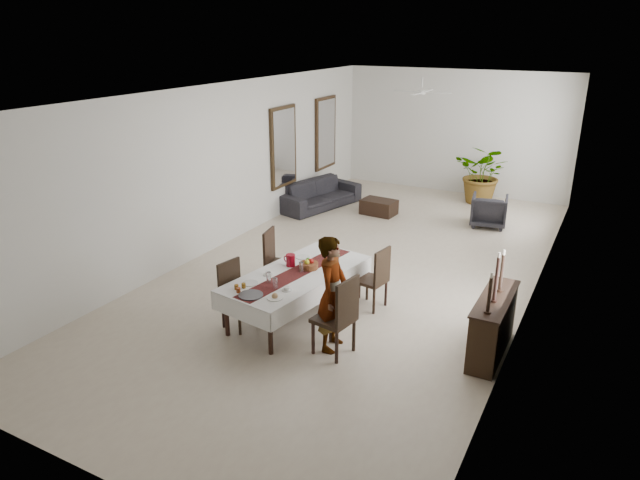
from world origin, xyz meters
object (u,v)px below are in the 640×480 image
at_px(red_pitcher, 291,260).
at_px(sideboard_body, 492,326).
at_px(sofa, 319,194).
at_px(woman, 332,294).
at_px(dining_table_top, 297,275).

height_order(red_pitcher, sideboard_body, red_pitcher).
xyz_separation_m(sideboard_body, sofa, (-5.25, 4.89, -0.08)).
distance_m(woman, sideboard_body, 2.20).
bearing_deg(sofa, dining_table_top, -140.11).
relative_size(red_pitcher, woman, 0.12).
xyz_separation_m(red_pitcher, sofa, (-2.17, 5.01, -0.49)).
relative_size(dining_table_top, red_pitcher, 12.00).
height_order(red_pitcher, sofa, red_pitcher).
height_order(dining_table_top, sideboard_body, sideboard_body).
xyz_separation_m(dining_table_top, sofa, (-2.39, 5.19, -0.36)).
bearing_deg(red_pitcher, sofa, 113.45).
relative_size(sideboard_body, sofa, 0.61).
xyz_separation_m(dining_table_top, sideboard_body, (2.87, 0.30, -0.28)).
bearing_deg(woman, dining_table_top, 49.96).
distance_m(dining_table_top, sideboard_body, 2.90).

